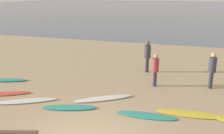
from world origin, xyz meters
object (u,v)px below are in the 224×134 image
at_px(surfboard_3, 69,107).
at_px(surfboard_1, 4,94).
at_px(surfboard_5, 146,115).
at_px(driftwood_log, 16,133).
at_px(person_0, 147,54).
at_px(person_2, 155,67).
at_px(surfboard_6, 191,114).
at_px(surfboard_4, 104,98).
at_px(person_1, 212,68).
at_px(surfboard_2, 26,101).
at_px(surfboard_0, 2,80).

bearing_deg(surfboard_3, surfboard_1, 157.34).
distance_m(surfboard_5, driftwood_log, 4.54).
xyz_separation_m(person_0, person_2, (0.73, -2.09, -0.11)).
relative_size(surfboard_1, surfboard_3, 1.06).
relative_size(surfboard_3, driftwood_log, 1.57).
bearing_deg(driftwood_log, surfboard_1, 135.11).
bearing_deg(surfboard_1, driftwood_log, -70.66).
bearing_deg(surfboard_6, person_0, 113.68).
distance_m(surfboard_4, surfboard_6, 3.62).
relative_size(person_0, person_1, 1.03).
relative_size(surfboard_1, person_2, 1.43).
distance_m(surfboard_5, person_1, 4.53).
xyz_separation_m(person_0, driftwood_log, (-2.93, -7.76, -0.96)).
relative_size(surfboard_2, driftwood_log, 1.89).
bearing_deg(surfboard_0, person_1, -4.83).
bearing_deg(person_1, person_2, 175.97).
bearing_deg(surfboard_5, surfboard_1, 176.56).
height_order(surfboard_2, person_0, person_0).
bearing_deg(surfboard_0, surfboard_4, -22.50).
xyz_separation_m(surfboard_1, person_1, (8.89, 3.54, 0.99)).
relative_size(surfboard_4, person_0, 1.45).
bearing_deg(surfboard_3, surfboard_2, 163.63).
distance_m(surfboard_0, driftwood_log, 5.73).
relative_size(surfboard_0, person_1, 1.52).
bearing_deg(person_2, surfboard_1, 30.91).
bearing_deg(person_2, surfboard_3, 54.92).
height_order(surfboard_5, driftwood_log, driftwood_log).
bearing_deg(driftwood_log, surfboard_5, 33.61).
distance_m(person_0, person_1, 3.66).
bearing_deg(surfboard_0, surfboard_3, -37.49).
relative_size(person_0, person_2, 1.11).
relative_size(surfboard_3, surfboard_4, 0.83).
relative_size(surfboard_2, surfboard_3, 1.21).
xyz_separation_m(surfboard_2, surfboard_3, (2.02, -0.01, 0.00)).
relative_size(surfboard_5, driftwood_log, 1.65).
relative_size(surfboard_0, surfboard_4, 1.02).
xyz_separation_m(surfboard_0, surfboard_3, (4.76, -1.83, -0.01)).
xyz_separation_m(surfboard_3, surfboard_6, (4.64, 0.86, -0.01)).
distance_m(surfboard_6, person_1, 3.34).
bearing_deg(person_2, surfboard_0, 16.99).
xyz_separation_m(surfboard_2, person_1, (7.50, 3.92, 0.99)).
distance_m(person_0, driftwood_log, 8.35).
bearing_deg(surfboard_6, surfboard_1, 179.14).
height_order(surfboard_3, person_0, person_0).
xyz_separation_m(surfboard_1, surfboard_5, (6.44, -0.14, -0.00)).
bearing_deg(surfboard_1, surfboard_3, -32.34).
xyz_separation_m(person_1, person_2, (-2.58, -0.51, -0.08)).
xyz_separation_m(surfboard_6, person_0, (-2.46, 4.65, 1.02)).
xyz_separation_m(surfboard_0, driftwood_log, (4.01, -4.09, 0.05)).
bearing_deg(surfboard_2, surfboard_6, -20.18).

